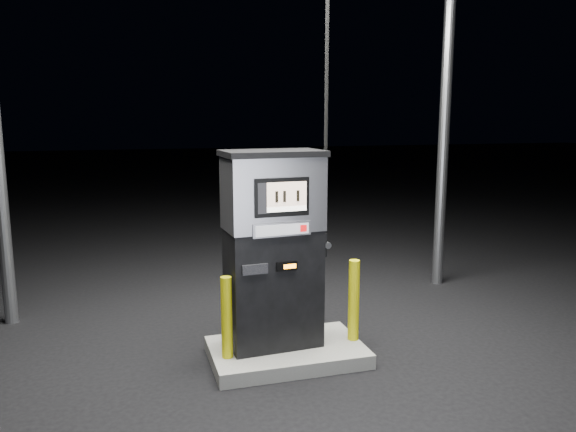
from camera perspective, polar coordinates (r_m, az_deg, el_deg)
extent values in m
plane|color=black|center=(6.14, -0.13, -14.31)|extent=(80.00, 80.00, 0.00)
cube|color=slate|center=(6.11, -0.13, -13.67)|extent=(1.60, 1.00, 0.15)
cylinder|color=gray|center=(8.67, 15.55, 7.83)|extent=(0.16, 0.16, 4.50)
cube|color=black|center=(5.93, -1.53, -7.24)|extent=(0.98, 0.61, 1.25)
cube|color=#B0B0B7|center=(5.71, -1.58, 2.35)|extent=(1.00, 0.63, 0.75)
cube|color=black|center=(5.67, -1.60, 6.40)|extent=(1.04, 0.67, 0.06)
cube|color=black|center=(5.44, -0.62, 1.92)|extent=(0.56, 0.07, 0.38)
cube|color=beige|center=(5.44, -0.12, 2.23)|extent=(0.41, 0.03, 0.24)
cube|color=white|center=(5.46, -0.11, 0.72)|extent=(0.41, 0.03, 0.05)
cube|color=#B0B0B7|center=(5.49, -0.61, -1.38)|extent=(0.60, 0.07, 0.14)
cube|color=#9C9FA4|center=(5.48, -0.55, -1.41)|extent=(0.55, 0.04, 0.10)
cube|color=red|center=(5.55, 1.59, -1.26)|extent=(0.07, 0.01, 0.07)
cube|color=black|center=(5.60, -0.13, -5.13)|extent=(0.22, 0.03, 0.09)
cube|color=orange|center=(5.60, 0.20, -5.14)|extent=(0.13, 0.01, 0.04)
cube|color=black|center=(5.50, -3.36, -5.44)|extent=(0.26, 0.04, 0.10)
cube|color=black|center=(6.00, 3.20, -2.85)|extent=(0.11, 0.19, 0.25)
cylinder|color=gray|center=(6.02, 3.72, -2.81)|extent=(0.08, 0.22, 0.07)
cylinder|color=black|center=(5.82, 3.93, 13.24)|extent=(0.04, 0.04, 3.09)
cylinder|color=#C9C40B|center=(5.69, -6.25, -10.21)|extent=(0.13, 0.13, 0.84)
cylinder|color=#C9C40B|center=(6.13, 6.69, -8.49)|extent=(0.12, 0.12, 0.88)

